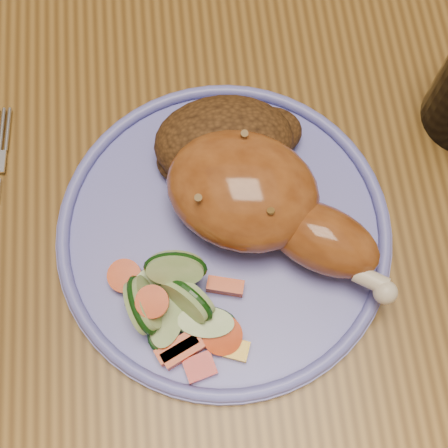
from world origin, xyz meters
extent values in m
plane|color=#50351B|center=(0.00, 0.00, 0.00)|extent=(4.00, 4.00, 0.00)
cube|color=brown|center=(0.00, 0.00, 0.73)|extent=(0.90, 1.40, 0.04)
cylinder|color=#4C2D16|center=(-0.18, 0.37, 0.21)|extent=(0.04, 0.04, 0.41)
cylinder|color=#4C2D16|center=(0.18, 0.37, 0.21)|extent=(0.04, 0.04, 0.41)
cylinder|color=#6567C3|center=(-0.05, -0.12, 0.76)|extent=(0.26, 0.26, 0.01)
torus|color=#6567C3|center=(-0.05, -0.12, 0.77)|extent=(0.26, 0.26, 0.01)
ellipsoid|color=brown|center=(-0.03, -0.10, 0.79)|extent=(0.15, 0.14, 0.06)
ellipsoid|color=brown|center=(0.02, -0.14, 0.79)|extent=(0.10, 0.09, 0.05)
sphere|color=beige|center=(0.06, -0.19, 0.79)|extent=(0.02, 0.02, 0.02)
ellipsoid|color=#482A12|center=(-0.04, -0.05, 0.78)|extent=(0.11, 0.08, 0.05)
ellipsoid|color=#482A12|center=(-0.01, -0.05, 0.77)|extent=(0.06, 0.04, 0.03)
ellipsoid|color=#482A12|center=(-0.07, -0.06, 0.77)|extent=(0.05, 0.04, 0.02)
cube|color=#A50A05|center=(-0.08, -0.22, 0.77)|extent=(0.03, 0.02, 0.01)
cube|color=#E5A507|center=(-0.05, -0.21, 0.77)|extent=(0.02, 0.02, 0.01)
cube|color=red|center=(-0.09, -0.21, 0.77)|extent=(0.03, 0.02, 0.01)
cylinder|color=red|center=(-0.06, -0.20, 0.77)|extent=(0.03, 0.03, 0.01)
cylinder|color=red|center=(-0.13, -0.15, 0.77)|extent=(0.03, 0.03, 0.02)
cylinder|color=red|center=(-0.11, -0.18, 0.79)|extent=(0.02, 0.03, 0.01)
cube|color=red|center=(-0.05, -0.17, 0.77)|extent=(0.03, 0.02, 0.01)
cube|color=red|center=(-0.09, -0.21, 0.77)|extent=(0.03, 0.02, 0.01)
cylinder|color=#A7BE7C|center=(-0.11, -0.18, 0.78)|extent=(0.04, 0.05, 0.04)
cylinder|color=#A7BE7C|center=(-0.08, -0.18, 0.78)|extent=(0.05, 0.05, 0.04)
cylinder|color=#A7BE7C|center=(-0.07, -0.19, 0.77)|extent=(0.05, 0.05, 0.02)
cylinder|color=#A7BE7C|center=(-0.10, -0.19, 0.77)|extent=(0.06, 0.05, 0.02)
cylinder|color=#A7BE7C|center=(-0.11, -0.16, 0.77)|extent=(0.06, 0.06, 0.02)
cylinder|color=#A7BE7C|center=(-0.09, -0.16, 0.79)|extent=(0.05, 0.04, 0.04)
camera|label=1|loc=(-0.07, -0.28, 1.22)|focal=50.00mm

